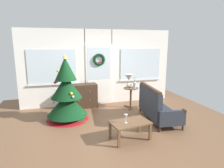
{
  "coord_description": "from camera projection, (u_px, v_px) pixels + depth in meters",
  "views": [
    {
      "loc": [
        -1.33,
        -4.44,
        2.07
      ],
      "look_at": [
        0.05,
        0.55,
        1.0
      ],
      "focal_mm": 31.2,
      "sensor_mm": 36.0,
      "label": 1
    }
  ],
  "objects": [
    {
      "name": "wine_glass",
      "position": [
        126.0,
        117.0,
        4.14
      ],
      "size": [
        0.08,
        0.08,
        0.2
      ],
      "color": "silver",
      "rests_on": "coffee_table"
    },
    {
      "name": "side_table",
      "position": [
        131.0,
        94.0,
        6.33
      ],
      "size": [
        0.5,
        0.48,
        0.68
      ],
      "color": "brown",
      "rests_on": "ground"
    },
    {
      "name": "dresser_cabinet",
      "position": [
        83.0,
        96.0,
        6.41
      ],
      "size": [
        0.91,
        0.47,
        0.78
      ],
      "color": "#3D281C",
      "rests_on": "ground"
    },
    {
      "name": "settee_sofa",
      "position": [
        156.0,
        107.0,
        5.33
      ],
      "size": [
        0.86,
        1.66,
        0.96
      ],
      "color": "#3D281C",
      "rests_on": "ground"
    },
    {
      "name": "flower_vase",
      "position": [
        135.0,
        84.0,
        6.24
      ],
      "size": [
        0.11,
        0.1,
        0.35
      ],
      "color": "#99ADBC",
      "rests_on": "side_table"
    },
    {
      "name": "christmas_tree",
      "position": [
        67.0,
        96.0,
        5.31
      ],
      "size": [
        1.16,
        1.16,
        1.81
      ],
      "color": "#4C331E",
      "rests_on": "ground"
    },
    {
      "name": "gift_box",
      "position": [
        80.0,
        117.0,
        5.31
      ],
      "size": [
        0.22,
        0.2,
        0.22
      ],
      "primitive_type": "cube",
      "color": "#266633",
      "rests_on": "ground"
    },
    {
      "name": "back_wall_with_door",
      "position": [
        99.0,
        67.0,
        6.66
      ],
      "size": [
        5.2,
        0.19,
        2.55
      ],
      "color": "white",
      "rests_on": "ground"
    },
    {
      "name": "coffee_table",
      "position": [
        130.0,
        124.0,
        4.25
      ],
      "size": [
        0.91,
        0.65,
        0.41
      ],
      "color": "brown",
      "rests_on": "ground"
    },
    {
      "name": "table_lamp",
      "position": [
        129.0,
        79.0,
        6.26
      ],
      "size": [
        0.28,
        0.28,
        0.44
      ],
      "color": "silver",
      "rests_on": "side_table"
    },
    {
      "name": "ground_plane",
      "position": [
        116.0,
        127.0,
        4.96
      ],
      "size": [
        6.76,
        6.76,
        0.0
      ],
      "primitive_type": "plane",
      "color": "brown"
    }
  ]
}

